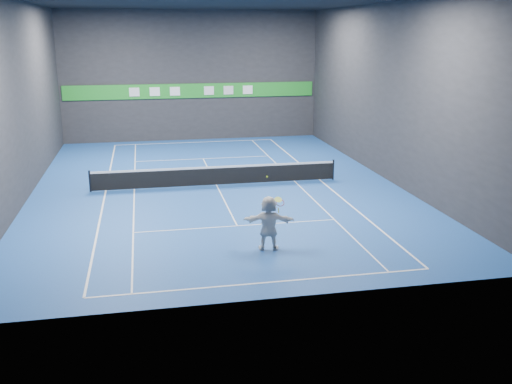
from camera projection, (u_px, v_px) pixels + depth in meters
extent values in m
plane|color=#1B4795|center=(217.00, 185.00, 29.02)|extent=(26.00, 26.00, 0.00)
cube|color=#27272A|center=(191.00, 76.00, 40.06)|extent=(18.00, 0.10, 9.00)
cube|color=#27272A|center=(275.00, 148.00, 15.52)|extent=(18.00, 0.10, 9.00)
cube|color=#27272A|center=(20.00, 101.00, 26.10)|extent=(0.10, 26.00, 9.00)
cube|color=#27272A|center=(388.00, 93.00, 29.48)|extent=(0.10, 26.00, 9.00)
cube|color=white|center=(266.00, 283.00, 17.80)|extent=(10.98, 0.08, 0.01)
cube|color=white|center=(195.00, 142.00, 40.24)|extent=(10.98, 0.08, 0.01)
cube|color=white|center=(106.00, 191.00, 27.99)|extent=(0.08, 23.78, 0.01)
cube|color=white|center=(320.00, 180.00, 30.05)|extent=(0.08, 23.78, 0.01)
cube|color=white|center=(134.00, 190.00, 28.25)|extent=(0.06, 23.78, 0.01)
cube|color=white|center=(295.00, 181.00, 29.79)|extent=(0.06, 23.78, 0.01)
cube|color=white|center=(237.00, 226.00, 22.98)|extent=(8.23, 0.06, 0.01)
cube|color=white|center=(203.00, 159.00, 35.06)|extent=(8.23, 0.06, 0.01)
cube|color=white|center=(217.00, 185.00, 29.02)|extent=(0.06, 12.80, 0.01)
imported|color=silver|center=(269.00, 223.00, 20.27)|extent=(1.92, 0.97, 1.99)
sphere|color=#CDF028|center=(267.00, 177.00, 19.86)|extent=(0.07, 0.07, 0.07)
cylinder|color=black|center=(90.00, 181.00, 27.71)|extent=(0.10, 0.10, 1.07)
cylinder|color=black|center=(333.00, 170.00, 30.04)|extent=(0.10, 0.10, 1.07)
cube|color=black|center=(216.00, 176.00, 28.89)|extent=(12.40, 0.03, 0.86)
cube|color=white|center=(216.00, 167.00, 28.76)|extent=(12.40, 0.04, 0.10)
cube|color=green|center=(192.00, 91.00, 40.28)|extent=(17.64, 0.06, 1.00)
cube|color=white|center=(134.00, 92.00, 39.47)|extent=(0.70, 0.04, 0.60)
cube|color=white|center=(155.00, 92.00, 39.73)|extent=(0.70, 0.04, 0.60)
cube|color=white|center=(175.00, 91.00, 39.99)|extent=(0.70, 0.04, 0.60)
cube|color=white|center=(209.00, 91.00, 40.44)|extent=(0.70, 0.04, 0.60)
cube|color=silver|center=(228.00, 90.00, 40.71)|extent=(0.70, 0.04, 0.60)
cube|color=white|center=(248.00, 90.00, 40.97)|extent=(0.70, 0.04, 0.60)
torus|color=red|center=(280.00, 203.00, 20.20)|extent=(0.41, 0.32, 0.29)
cylinder|color=#C7E350|center=(278.00, 200.00, 20.15)|extent=(0.37, 0.32, 0.20)
cylinder|color=red|center=(275.00, 209.00, 20.23)|extent=(0.05, 0.13, 0.17)
cylinder|color=yellow|center=(278.00, 210.00, 20.24)|extent=(0.09, 0.19, 0.24)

